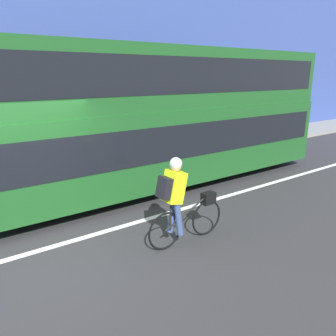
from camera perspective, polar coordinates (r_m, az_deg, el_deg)
The scene contains 5 objects.
ground_plane at distance 6.15m, azimuth -20.88°, elevation -13.93°, with size 80.00×80.00×0.00m, color #2D2D30.
road_center_line at distance 6.31m, azimuth -21.33°, elevation -13.17°, with size 50.00×0.14×0.01m, color silver.
bus at distance 8.82m, azimuth -0.89°, elevation 9.70°, with size 9.84×2.47×3.60m.
cyclist_on_bike at distance 5.72m, azimuth 2.00°, elevation -5.37°, with size 1.65×0.32×1.63m.
trash_bin at distance 13.80m, azimuth 7.93°, elevation 5.97°, with size 0.50×0.50×0.90m.
Camera 1 is at (-1.13, -5.27, 2.96)m, focal length 35.00 mm.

